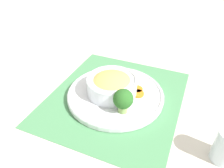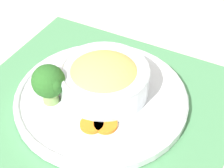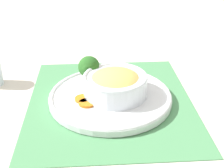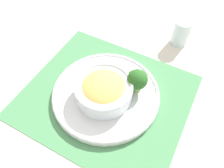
# 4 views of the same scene
# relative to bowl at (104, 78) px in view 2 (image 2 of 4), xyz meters

# --- Properties ---
(ground_plane) EXTENTS (4.00, 4.00, 0.00)m
(ground_plane) POSITION_rel_bowl_xyz_m (0.00, 0.01, -0.05)
(ground_plane) COLOR beige
(placemat) EXTENTS (0.53, 0.47, 0.00)m
(placemat) POSITION_rel_bowl_xyz_m (0.00, 0.01, -0.05)
(placemat) COLOR #4C8C59
(placemat) RESTS_ON ground_plane
(plate) EXTENTS (0.33, 0.33, 0.02)m
(plate) POSITION_rel_bowl_xyz_m (0.00, 0.01, -0.04)
(plate) COLOR silver
(plate) RESTS_ON placemat
(bowl) EXTENTS (0.17, 0.17, 0.07)m
(bowl) POSITION_rel_bowl_xyz_m (0.00, 0.00, 0.00)
(bowl) COLOR silver
(bowl) RESTS_ON plate
(broccoli_floret) EXTENTS (0.06, 0.06, 0.08)m
(broccoli_floret) POSITION_rel_bowl_xyz_m (0.08, 0.06, 0.01)
(broccoli_floret) COLOR #84AD5B
(broccoli_floret) RESTS_ON plate
(carrot_slice_near) EXTENTS (0.04, 0.04, 0.01)m
(carrot_slice_near) POSITION_rel_bowl_xyz_m (-0.01, 0.09, -0.03)
(carrot_slice_near) COLOR orange
(carrot_slice_near) RESTS_ON plate
(carrot_slice_middle) EXTENTS (0.04, 0.04, 0.01)m
(carrot_slice_middle) POSITION_rel_bowl_xyz_m (-0.04, 0.08, -0.03)
(carrot_slice_middle) COLOR orange
(carrot_slice_middle) RESTS_ON plate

